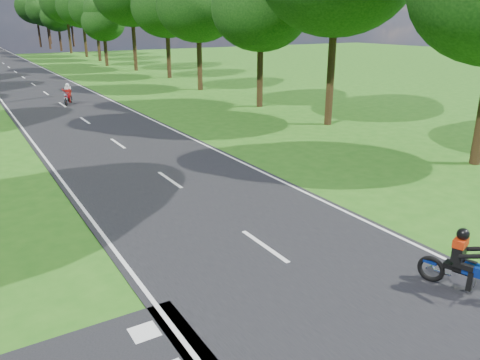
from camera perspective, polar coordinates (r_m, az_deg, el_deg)
ground at (r=10.53m, az=9.26°, el=-12.27°), size 160.00×160.00×0.00m
main_road at (r=57.29m, az=-25.70°, el=11.79°), size 7.00×140.00×0.02m
road_markings at (r=55.42m, az=-25.61°, el=11.63°), size 7.40×140.00×0.01m
rider_near_blue at (r=10.75m, az=26.08°, el=-9.00°), size 1.05×1.79×1.41m
rider_far_red at (r=33.60m, az=-20.27°, el=9.81°), size 1.17×1.74×1.38m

